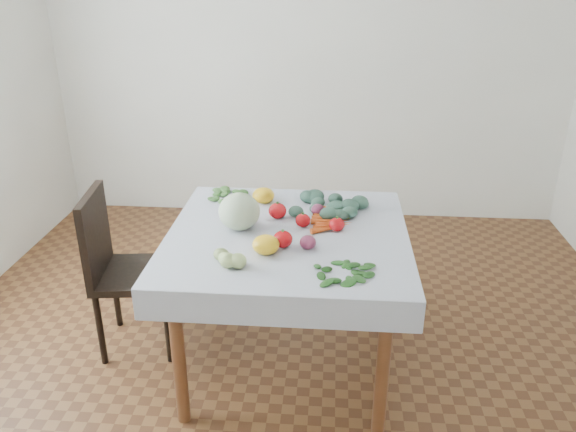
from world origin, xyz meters
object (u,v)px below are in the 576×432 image
object	(u,v)px
heirloom_back	(263,195)
cabbage	(239,211)
table	(288,252)
chair	(118,261)
carrot_bunch	(332,219)

from	to	relation	value
heirloom_back	cabbage	bearing A→B (deg)	-102.51
table	chair	bearing A→B (deg)	173.38
chair	cabbage	world-z (taller)	cabbage
chair	carrot_bunch	bearing A→B (deg)	2.14
carrot_bunch	cabbage	bearing A→B (deg)	-164.75
table	heirloom_back	size ratio (longest dim) A/B	8.58
carrot_bunch	table	bearing A→B (deg)	-145.07
table	carrot_bunch	world-z (taller)	carrot_bunch
heirloom_back	carrot_bunch	size ratio (longest dim) A/B	0.36
cabbage	carrot_bunch	size ratio (longest dim) A/B	0.60
table	heirloom_back	distance (m)	0.42
chair	cabbage	bearing A→B (deg)	-6.80
heirloom_back	carrot_bunch	distance (m)	0.42
cabbage	carrot_bunch	xyz separation A→B (m)	(0.44, 0.12, -0.07)
cabbage	carrot_bunch	distance (m)	0.46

